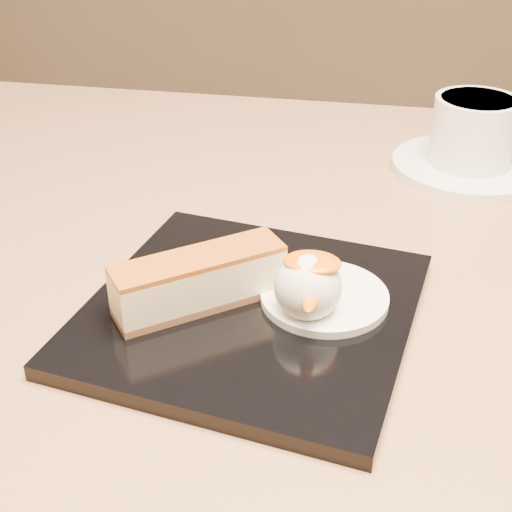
% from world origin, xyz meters
% --- Properties ---
extents(table, '(0.80, 0.80, 0.72)m').
position_xyz_m(table, '(0.00, 0.00, 0.56)').
color(table, black).
rests_on(table, ground).
extents(dessert_plate, '(0.25, 0.25, 0.01)m').
position_xyz_m(dessert_plate, '(0.04, -0.07, 0.73)').
color(dessert_plate, black).
rests_on(dessert_plate, table).
extents(cheesecake, '(0.11, 0.10, 0.04)m').
position_xyz_m(cheesecake, '(0.01, -0.08, 0.75)').
color(cheesecake, brown).
rests_on(cheesecake, dessert_plate).
extents(cream_smear, '(0.09, 0.09, 0.01)m').
position_xyz_m(cream_smear, '(0.09, -0.06, 0.73)').
color(cream_smear, white).
rests_on(cream_smear, dessert_plate).
extents(ice_cream_scoop, '(0.05, 0.05, 0.05)m').
position_xyz_m(ice_cream_scoop, '(0.08, -0.08, 0.76)').
color(ice_cream_scoop, white).
rests_on(ice_cream_scoop, cream_smear).
extents(mango_sauce, '(0.04, 0.03, 0.01)m').
position_xyz_m(mango_sauce, '(0.08, -0.07, 0.77)').
color(mango_sauce, '#F76307').
rests_on(mango_sauce, ice_cream_scoop).
extents(mint_sprig, '(0.03, 0.02, 0.00)m').
position_xyz_m(mint_sprig, '(0.06, -0.03, 0.74)').
color(mint_sprig, '#2E8D41').
rests_on(mint_sprig, cream_smear).
extents(saucer, '(0.15, 0.15, 0.01)m').
position_xyz_m(saucer, '(0.21, 0.22, 0.72)').
color(saucer, white).
rests_on(saucer, table).
extents(coffee_cup, '(0.11, 0.08, 0.07)m').
position_xyz_m(coffee_cup, '(0.21, 0.22, 0.76)').
color(coffee_cup, white).
rests_on(coffee_cup, saucer).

